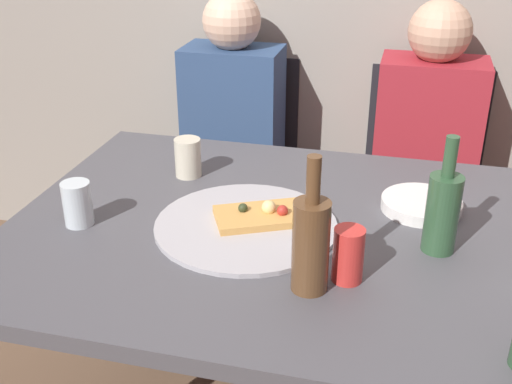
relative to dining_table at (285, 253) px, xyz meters
name	(u,v)px	position (x,y,z in m)	size (l,w,h in m)	color
dining_table	(285,253)	(0.00, 0.00, 0.00)	(1.36, 1.03, 0.74)	#4C4C51
pizza_tray	(246,225)	(-0.09, -0.03, 0.08)	(0.45, 0.45, 0.01)	#ADADB2
pizza_slice_last	(262,214)	(-0.06, 0.01, 0.10)	(0.25, 0.21, 0.05)	tan
wine_bottle	(443,210)	(0.36, -0.02, 0.18)	(0.08, 0.08, 0.28)	#2D5133
beer_bottle	(311,242)	(0.10, -0.25, 0.19)	(0.08, 0.08, 0.30)	brown
tumbler_near	(188,158)	(-0.33, 0.23, 0.13)	(0.08, 0.08, 0.11)	beige
tumbler_far	(77,204)	(-0.50, -0.11, 0.13)	(0.07, 0.07, 0.11)	silver
soda_can	(348,255)	(0.17, -0.19, 0.14)	(0.07, 0.07, 0.12)	red
plate_stack	(421,205)	(0.32, 0.17, 0.09)	(0.21, 0.21, 0.03)	white
chair_left	(238,157)	(-0.38, 0.91, -0.15)	(0.44, 0.44, 0.90)	black
chair_right	(421,176)	(0.34, 0.91, -0.15)	(0.44, 0.44, 0.90)	black
guest_in_sweater	(227,141)	(-0.38, 0.76, -0.02)	(0.36, 0.56, 1.17)	navy
guest_in_beanie	(425,160)	(0.34, 0.76, -0.02)	(0.36, 0.56, 1.17)	maroon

